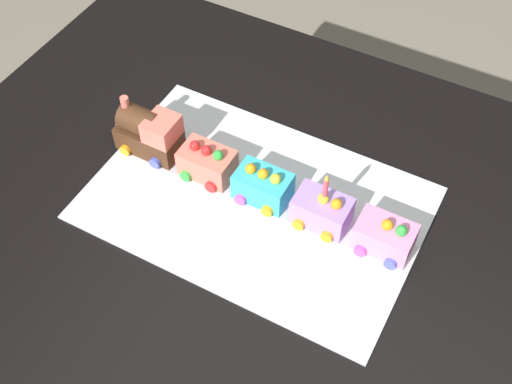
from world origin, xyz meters
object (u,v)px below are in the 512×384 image
at_px(dining_table, 281,252).
at_px(birthday_candle, 326,186).
at_px(cake_car_caboose_lavender, 322,210).
at_px(cake_car_tanker_turquoise, 263,185).
at_px(cake_locomotive, 149,132).
at_px(cake_car_hopper_coral, 207,162).
at_px(cake_car_gondola_bubblegum, 385,236).

distance_m(dining_table, birthday_candle, 0.22).
distance_m(cake_car_caboose_lavender, birthday_candle, 0.07).
bearing_deg(cake_car_tanker_turquoise, cake_locomotive, -180.00).
relative_size(dining_table, cake_car_caboose_lavender, 14.00).
distance_m(cake_locomotive, cake_car_caboose_lavender, 0.37).
relative_size(dining_table, cake_car_tanker_turquoise, 14.00).
distance_m(cake_car_hopper_coral, cake_car_caboose_lavender, 0.24).
height_order(cake_car_tanker_turquoise, cake_car_caboose_lavender, same).
bearing_deg(cake_car_hopper_coral, birthday_candle, -0.00).
xyz_separation_m(dining_table, cake_car_gondola_bubblegum, (0.18, 0.03, 0.14)).
bearing_deg(cake_locomotive, cake_car_hopper_coral, 0.00).
bearing_deg(cake_car_gondola_bubblegum, dining_table, -170.96).
bearing_deg(dining_table, birthday_candle, 24.29).
bearing_deg(dining_table, cake_car_tanker_turquoise, 152.73).
bearing_deg(cake_car_tanker_turquoise, cake_car_gondola_bubblegum, 0.00).
distance_m(cake_car_tanker_turquoise, cake_car_caboose_lavender, 0.12).
height_order(cake_car_tanker_turquoise, cake_car_gondola_bubblegum, same).
bearing_deg(cake_locomotive, cake_car_gondola_bubblegum, 0.00).
bearing_deg(cake_car_gondola_bubblegum, cake_car_caboose_lavender, 180.00).
distance_m(cake_car_gondola_bubblegum, birthday_candle, 0.14).
height_order(cake_locomotive, cake_car_tanker_turquoise, cake_locomotive).
xyz_separation_m(cake_car_gondola_bubblegum, birthday_candle, (-0.12, -0.00, 0.07)).
height_order(dining_table, cake_car_hopper_coral, cake_car_hopper_coral).
bearing_deg(cake_car_tanker_turquoise, dining_table, -27.27).
distance_m(dining_table, cake_car_gondola_bubblegum, 0.23).
xyz_separation_m(dining_table, cake_car_tanker_turquoise, (-0.06, 0.03, 0.14)).
height_order(dining_table, cake_car_tanker_turquoise, cake_car_tanker_turquoise).
relative_size(cake_locomotive, cake_car_tanker_turquoise, 1.40).
relative_size(cake_locomotive, cake_car_caboose_lavender, 1.40).
distance_m(cake_car_hopper_coral, cake_car_gondola_bubblegum, 0.35).
relative_size(cake_locomotive, birthday_candle, 2.58).
bearing_deg(cake_car_hopper_coral, cake_car_tanker_turquoise, 0.00).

